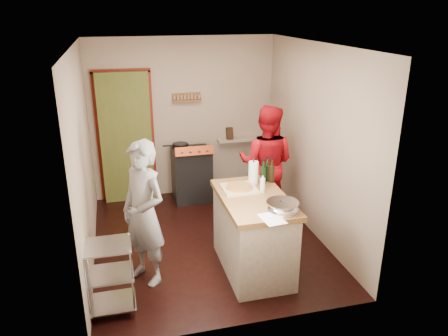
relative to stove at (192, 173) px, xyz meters
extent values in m
plane|color=black|center=(-0.05, -1.42, -0.45)|extent=(3.50, 3.50, 0.00)
cube|color=tan|center=(-0.05, 0.33, 0.85)|extent=(3.00, 0.04, 2.60)
cube|color=#565B23|center=(-1.00, 0.38, 0.60)|extent=(0.80, 0.40, 2.10)
cube|color=#67150B|center=(-1.42, 0.31, 0.60)|extent=(0.06, 0.06, 2.10)
cube|color=#67150B|center=(-0.58, 0.31, 0.60)|extent=(0.06, 0.06, 2.10)
cube|color=#67150B|center=(-1.00, 0.31, 1.65)|extent=(0.90, 0.06, 0.06)
cube|color=brown|center=(0.00, 0.28, 1.15)|extent=(0.46, 0.09, 0.03)
cube|color=brown|center=(0.00, 0.32, 1.21)|extent=(0.46, 0.02, 0.12)
cube|color=olive|center=(0.00, 0.28, 1.21)|extent=(0.42, 0.04, 0.07)
cube|color=tan|center=(0.90, 0.23, 0.45)|extent=(0.80, 0.18, 0.04)
cube|color=black|center=(0.70, 0.23, 0.57)|extent=(0.10, 0.14, 0.22)
cube|color=tan|center=(-1.55, -1.42, 0.85)|extent=(0.04, 3.50, 2.60)
cube|color=tan|center=(1.45, -1.42, 0.85)|extent=(0.04, 3.50, 2.60)
cube|color=white|center=(-0.05, -1.42, 2.16)|extent=(3.00, 3.50, 0.02)
cube|color=black|center=(0.00, 0.01, -0.05)|extent=(0.60, 0.55, 0.80)
cube|color=black|center=(0.00, 0.01, 0.38)|extent=(0.60, 0.55, 0.06)
cube|color=maroon|center=(0.00, -0.27, 0.47)|extent=(0.60, 0.15, 0.17)
cylinder|color=black|center=(-0.15, 0.14, 0.46)|extent=(0.26, 0.26, 0.05)
cylinder|color=silver|center=(-1.55, -2.80, -0.05)|extent=(0.02, 0.02, 0.80)
cylinder|color=silver|center=(-1.11, -2.80, -0.05)|extent=(0.02, 0.02, 0.80)
cylinder|color=silver|center=(-1.55, -2.44, -0.05)|extent=(0.02, 0.02, 0.80)
cylinder|color=silver|center=(-1.11, -2.44, -0.05)|extent=(0.02, 0.02, 0.80)
cube|color=silver|center=(-1.33, -2.62, -0.35)|extent=(0.48, 0.40, 0.02)
cube|color=silver|center=(-1.33, -2.62, 0.00)|extent=(0.48, 0.40, 0.02)
cube|color=silver|center=(-1.33, -2.62, 0.33)|extent=(0.48, 0.40, 0.02)
cube|color=beige|center=(0.34, -2.23, 0.00)|extent=(0.69, 1.21, 0.90)
cube|color=olive|center=(0.34, -2.23, 0.48)|extent=(0.75, 1.27, 0.06)
cube|color=beige|center=(0.23, -1.98, 0.52)|extent=(0.40, 0.40, 0.02)
cylinder|color=#D68742|center=(0.23, -1.98, 0.55)|extent=(0.32, 0.32, 0.02)
ellipsoid|color=silver|center=(0.51, -2.66, 0.57)|extent=(0.35, 0.35, 0.11)
cylinder|color=white|center=(0.46, -1.83, 0.65)|extent=(0.12, 0.12, 0.28)
cylinder|color=silver|center=(0.48, -2.12, 0.60)|extent=(0.06, 0.06, 0.17)
cube|color=white|center=(0.35, -2.81, 0.51)|extent=(0.24, 0.32, 0.00)
cylinder|color=black|center=(0.65, -1.79, 0.67)|extent=(0.08, 0.08, 0.31)
cylinder|color=black|center=(0.69, -1.84, 0.67)|extent=(0.08, 0.08, 0.31)
cylinder|color=black|center=(0.57, -1.86, 0.67)|extent=(0.08, 0.08, 0.31)
imported|color=silver|center=(-0.92, -2.12, 0.40)|extent=(0.69, 0.74, 1.69)
imported|color=#AE0B14|center=(0.95, -0.92, 0.41)|extent=(1.05, 0.98, 1.72)
camera|label=1|loc=(-1.13, -6.60, 2.57)|focal=35.00mm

